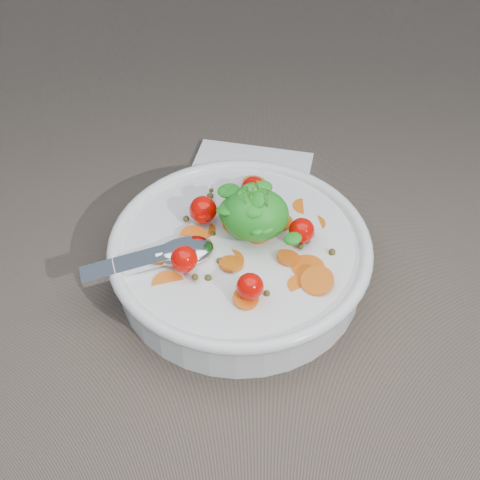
{
  "coord_description": "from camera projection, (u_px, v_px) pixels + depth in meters",
  "views": [
    {
      "loc": [
        0.03,
        -0.44,
        0.48
      ],
      "look_at": [
        0.02,
        -0.01,
        0.05
      ],
      "focal_mm": 45.0,
      "sensor_mm": 36.0,
      "label": 1
    }
  ],
  "objects": [
    {
      "name": "ground",
      "position": [
        222.0,
        268.0,
        0.65
      ],
      "size": [
        6.0,
        6.0,
        0.0
      ],
      "primitive_type": "plane",
      "color": "#776655",
      "rests_on": "ground"
    },
    {
      "name": "bowl",
      "position": [
        240.0,
        255.0,
        0.62
      ],
      "size": [
        0.29,
        0.27,
        0.12
      ],
      "color": "white",
      "rests_on": "ground"
    },
    {
      "name": "napkin",
      "position": [
        248.0,
        178.0,
        0.75
      ],
      "size": [
        0.17,
        0.16,
        0.01
      ],
      "primitive_type": "cube",
      "rotation": [
        0.0,
        0.0,
        -0.19
      ],
      "color": "white",
      "rests_on": "ground"
    }
  ]
}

